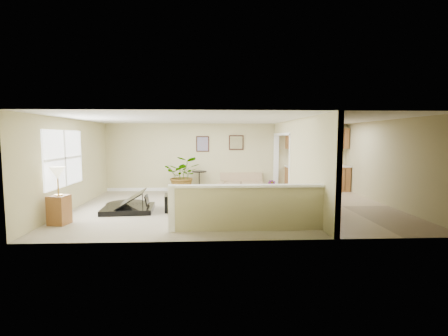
{
  "coord_description": "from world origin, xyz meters",
  "views": [
    {
      "loc": [
        -0.69,
        -9.09,
        1.99
      ],
      "look_at": [
        -0.27,
        0.4,
        1.09
      ],
      "focal_mm": 26.0,
      "sensor_mm": 36.0,
      "label": 1
    }
  ],
  "objects_px": {
    "piano_bench": "(171,203)",
    "small_plant": "(271,189)",
    "piano": "(128,192)",
    "lamp_stand": "(59,200)",
    "accent_table": "(199,179)",
    "loveseat": "(241,182)",
    "palm_plant": "(183,176)"
  },
  "relations": [
    {
      "from": "loveseat",
      "to": "small_plant",
      "type": "bearing_deg",
      "value": -29.64
    },
    {
      "from": "loveseat",
      "to": "palm_plant",
      "type": "distance_m",
      "value": 2.16
    },
    {
      "from": "piano_bench",
      "to": "accent_table",
      "type": "xyz_separation_m",
      "value": [
        0.67,
        2.99,
        0.27
      ]
    },
    {
      "from": "loveseat",
      "to": "palm_plant",
      "type": "xyz_separation_m",
      "value": [
        -2.08,
        -0.49,
        0.32
      ]
    },
    {
      "from": "piano_bench",
      "to": "small_plant",
      "type": "height_order",
      "value": "small_plant"
    },
    {
      "from": "accent_table",
      "to": "small_plant",
      "type": "relative_size",
      "value": 1.51
    },
    {
      "from": "piano",
      "to": "loveseat",
      "type": "distance_m",
      "value": 4.5
    },
    {
      "from": "piano",
      "to": "small_plant",
      "type": "xyz_separation_m",
      "value": [
        4.37,
        2.24,
        -0.3
      ]
    },
    {
      "from": "piano",
      "to": "piano_bench",
      "type": "relative_size",
      "value": 2.51
    },
    {
      "from": "small_plant",
      "to": "accent_table",
      "type": "bearing_deg",
      "value": 165.16
    },
    {
      "from": "loveseat",
      "to": "small_plant",
      "type": "height_order",
      "value": "loveseat"
    },
    {
      "from": "piano_bench",
      "to": "accent_table",
      "type": "height_order",
      "value": "accent_table"
    },
    {
      "from": "accent_table",
      "to": "small_plant",
      "type": "height_order",
      "value": "accent_table"
    },
    {
      "from": "palm_plant",
      "to": "piano",
      "type": "bearing_deg",
      "value": -117.74
    },
    {
      "from": "small_plant",
      "to": "lamp_stand",
      "type": "bearing_deg",
      "value": -147.27
    },
    {
      "from": "accent_table",
      "to": "palm_plant",
      "type": "height_order",
      "value": "palm_plant"
    },
    {
      "from": "loveseat",
      "to": "lamp_stand",
      "type": "height_order",
      "value": "lamp_stand"
    },
    {
      "from": "palm_plant",
      "to": "small_plant",
      "type": "height_order",
      "value": "palm_plant"
    },
    {
      "from": "accent_table",
      "to": "small_plant",
      "type": "bearing_deg",
      "value": -14.84
    },
    {
      "from": "loveseat",
      "to": "accent_table",
      "type": "distance_m",
      "value": 1.54
    },
    {
      "from": "lamp_stand",
      "to": "piano",
      "type": "bearing_deg",
      "value": 47.95
    },
    {
      "from": "piano",
      "to": "accent_table",
      "type": "height_order",
      "value": "piano"
    },
    {
      "from": "palm_plant",
      "to": "small_plant",
      "type": "bearing_deg",
      "value": -4.32
    },
    {
      "from": "accent_table",
      "to": "palm_plant",
      "type": "distance_m",
      "value": 0.72
    },
    {
      "from": "piano",
      "to": "lamp_stand",
      "type": "xyz_separation_m",
      "value": [
        -1.23,
        -1.36,
        0.04
      ]
    },
    {
      "from": "piano",
      "to": "loveseat",
      "type": "bearing_deg",
      "value": 37.05
    },
    {
      "from": "piano_bench",
      "to": "small_plant",
      "type": "xyz_separation_m",
      "value": [
        3.2,
        2.32,
        -0.01
      ]
    },
    {
      "from": "small_plant",
      "to": "palm_plant",
      "type": "bearing_deg",
      "value": 175.68
    },
    {
      "from": "small_plant",
      "to": "lamp_stand",
      "type": "relative_size",
      "value": 0.38
    },
    {
      "from": "loveseat",
      "to": "lamp_stand",
      "type": "bearing_deg",
      "value": -130.59
    },
    {
      "from": "piano_bench",
      "to": "accent_table",
      "type": "distance_m",
      "value": 3.07
    },
    {
      "from": "palm_plant",
      "to": "lamp_stand",
      "type": "height_order",
      "value": "palm_plant"
    }
  ]
}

